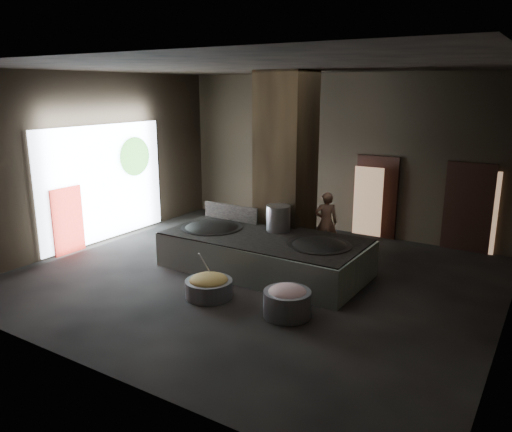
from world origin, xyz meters
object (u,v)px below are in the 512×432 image
Objects in this scene: wok_right at (319,249)px; stock_pot at (278,218)px; veg_basin at (209,288)px; meat_basin at (287,303)px; hearth_platform at (264,254)px; cook at (326,222)px; wok_left at (212,230)px.

wok_right is 2.25× the size of stock_pot.
meat_basin reaches higher than veg_basin.
cook is (0.62, 2.02, 0.38)m from hearth_platform.
wok_left reaches higher than veg_basin.
hearth_platform is 2.40m from meat_basin.
wok_right is at bearing 2.95° from hearth_platform.
stock_pot reaches higher than meat_basin.
wok_left is (-1.45, -0.05, 0.35)m from hearth_platform.
cook reaches higher than meat_basin.
cook is at bearing 78.48° from veg_basin.
veg_basin is (-0.17, -1.87, -0.23)m from hearth_platform.
hearth_platform is 3.17× the size of wok_left.
hearth_platform is 1.40m from wok_right.
wok_right is 1.44m from stock_pot.
wok_right is at bearing 97.06° from meat_basin.
hearth_platform is 0.91m from stock_pot.
wok_left is 3.53m from meat_basin.
stock_pot is at bearing 123.08° from meat_basin.
wok_left reaches higher than wok_right.
wok_right reaches higher than meat_basin.
veg_basin is (1.28, -1.82, -0.57)m from wok_left.
hearth_platform is at bearing 1.97° from wok_left.
veg_basin is (-0.79, -3.88, -0.60)m from cook.
wok_right is 1.42× the size of veg_basin.
meat_basin is (1.53, -2.35, -0.89)m from stock_pot.
wok_left is 1.65× the size of meat_basin.
hearth_platform is 1.89m from veg_basin.
wok_right is 0.87× the size of cook.
veg_basin is at bearing -54.93° from wok_left.
meat_basin is (0.23, -1.85, -0.51)m from wok_right.
hearth_platform is 3.41× the size of wok_right.
meat_basin is (3.03, -1.75, -0.51)m from wok_left.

